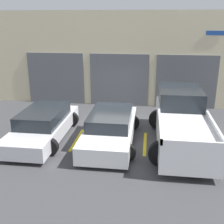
# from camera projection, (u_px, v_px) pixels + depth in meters

# --- Properties ---
(ground_plane) EXTENTS (28.00, 28.00, 0.00)m
(ground_plane) POSITION_uv_depth(u_px,v_px,m) (116.00, 123.00, 13.36)
(ground_plane) COLOR #3D3D3F
(shophouse_building) EXTENTS (17.09, 0.68, 5.16)m
(shophouse_building) POSITION_uv_depth(u_px,v_px,m) (123.00, 60.00, 15.64)
(shophouse_building) COLOR beige
(shophouse_building) RESTS_ON ground
(pickup_truck) EXTENTS (2.56, 5.46, 1.96)m
(pickup_truck) POSITION_uv_depth(u_px,v_px,m) (182.00, 121.00, 11.05)
(pickup_truck) COLOR white
(pickup_truck) RESTS_ON ground
(sedan_white) EXTENTS (2.21, 4.76, 1.24)m
(sedan_white) POSITION_uv_depth(u_px,v_px,m) (110.00, 128.00, 11.23)
(sedan_white) COLOR white
(sedan_white) RESTS_ON ground
(sedan_side) EXTENTS (2.20, 4.78, 1.22)m
(sedan_side) POSITION_uv_depth(u_px,v_px,m) (44.00, 125.00, 11.59)
(sedan_side) COLOR silver
(sedan_side) RESTS_ON ground
(parking_stripe_far_left) EXTENTS (0.12, 2.20, 0.01)m
(parking_stripe_far_left) POSITION_uv_depth(u_px,v_px,m) (13.00, 136.00, 11.91)
(parking_stripe_far_left) COLOR gold
(parking_stripe_far_left) RESTS_ON ground
(parking_stripe_left) EXTENTS (0.12, 2.20, 0.01)m
(parking_stripe_left) POSITION_uv_depth(u_px,v_px,m) (77.00, 140.00, 11.56)
(parking_stripe_left) COLOR gold
(parking_stripe_left) RESTS_ON ground
(parking_stripe_centre) EXTENTS (0.12, 2.20, 0.01)m
(parking_stripe_centre) POSITION_uv_depth(u_px,v_px,m) (145.00, 143.00, 11.21)
(parking_stripe_centre) COLOR gold
(parking_stripe_centre) RESTS_ON ground
(parking_stripe_right) EXTENTS (0.12, 2.20, 0.01)m
(parking_stripe_right) POSITION_uv_depth(u_px,v_px,m) (218.00, 147.00, 10.86)
(parking_stripe_right) COLOR gold
(parking_stripe_right) RESTS_ON ground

